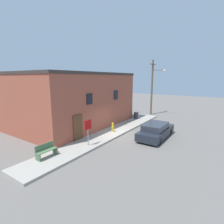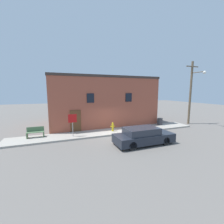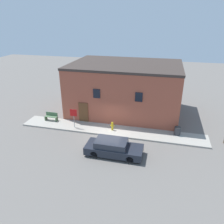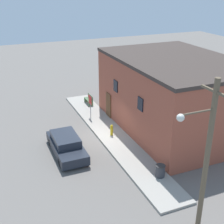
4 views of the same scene
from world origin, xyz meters
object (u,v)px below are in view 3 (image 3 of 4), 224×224
(stop_sign, at_px, (74,115))
(bench, at_px, (51,117))
(trash_bin, at_px, (177,131))
(parked_car, at_px, (113,148))
(fire_hydrant, at_px, (112,126))

(stop_sign, distance_m, bench, 3.22)
(trash_bin, height_order, parked_car, parked_car)
(stop_sign, xyz_separation_m, parked_car, (4.78, -3.40, -0.86))
(stop_sign, bearing_deg, parked_car, -35.40)
(stop_sign, distance_m, parked_car, 5.92)
(trash_bin, bearing_deg, fire_hydrant, -174.60)
(fire_hydrant, height_order, bench, bench)
(stop_sign, bearing_deg, fire_hydrant, 5.30)
(bench, height_order, parked_car, parked_car)
(bench, relative_size, parked_car, 0.29)
(fire_hydrant, relative_size, trash_bin, 1.13)
(fire_hydrant, height_order, trash_bin, fire_hydrant)
(stop_sign, bearing_deg, trash_bin, 5.36)
(parked_car, bearing_deg, fire_hydrant, 105.02)
(bench, relative_size, trash_bin, 1.76)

